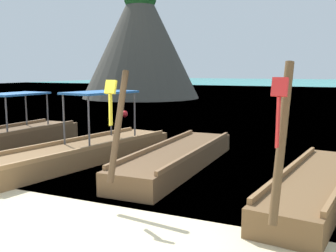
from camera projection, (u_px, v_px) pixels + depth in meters
name	position (u px, v px, depth m)	size (l,w,h in m)	color
ground	(83.00, 231.00, 6.00)	(120.00, 120.00, 0.00)	beige
sea_water	(320.00, 87.00, 61.13)	(120.00, 120.00, 0.00)	teal
longtail_boat_pink_ribbon	(0.00, 140.00, 11.91)	(1.41, 6.18, 2.56)	brown
longtail_boat_turquoise_ribbon	(82.00, 151.00, 10.56)	(2.41, 6.62, 2.40)	brown
longtail_boat_yellow_ribbon	(178.00, 158.00, 9.87)	(1.34, 6.10, 2.49)	brown
longtail_boat_red_ribbon	(315.00, 186.00, 7.52)	(1.74, 5.52, 2.60)	brown
karst_rock	(138.00, 40.00, 35.31)	(12.16, 10.68, 10.90)	#47443D
mooring_buoy_near	(124.00, 114.00, 20.57)	(0.37, 0.37, 0.37)	red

